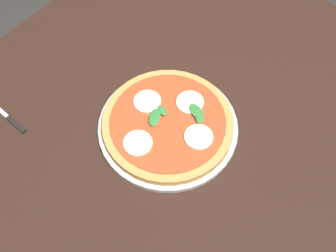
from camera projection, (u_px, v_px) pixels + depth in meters
The scene contains 5 objects.
ground_plane at pixel (196, 241), 1.58m from camera, with size 6.00×6.00×0.00m, color #2D2B28.
dining_table at pixel (212, 162), 1.00m from camera, with size 1.26×1.15×0.77m.
serving_tray at pixel (168, 127), 0.94m from camera, with size 0.32×0.32×0.01m, color #B2B2B7.
pizza at pixel (168, 123), 0.92m from camera, with size 0.30×0.30×0.03m.
knife at pixel (8, 118), 0.96m from camera, with size 0.16×0.02×0.01m.
Camera 1 is at (-0.20, 0.42, 1.58)m, focal length 43.96 mm.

